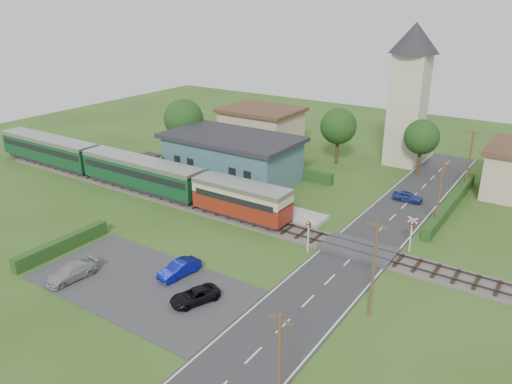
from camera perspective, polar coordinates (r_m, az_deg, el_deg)
The scene contains 31 objects.
ground at distance 46.36m, azimuth -0.85°, elevation -4.57°, with size 120.00×120.00×0.00m, color #2D4C19.
railway_track at distance 47.81m, azimuth 0.51°, elevation -3.58°, with size 76.00×3.20×0.49m.
road at distance 42.10m, azimuth 10.53°, elevation -7.78°, with size 6.00×70.00×0.05m, color #28282B.
car_park at distance 39.28m, azimuth -12.87°, elevation -10.24°, with size 17.00×9.00×0.08m, color #333335.
crossing_deck at distance 43.65m, azimuth 11.62°, elevation -6.45°, with size 6.20×3.40×0.45m, color #333335.
platform at distance 55.67m, azimuth -6.29°, elevation 0.11°, with size 30.00×3.00×0.45m, color gray.
equipment_hut at distance 60.37m, azimuth -12.20°, elevation 2.99°, with size 2.30×2.30×2.55m.
station_building at distance 59.14m, azimuth -2.79°, elevation 4.04°, with size 16.00×9.00×5.30m.
train at distance 58.91m, azimuth -15.12°, elevation 2.71°, with size 43.20×2.90×3.40m.
church_tower at distance 65.80m, azimuth 17.20°, elevation 11.64°, with size 6.00×6.00×17.60m.
house_west at distance 72.94m, azimuth 0.61°, elevation 7.48°, with size 10.80×8.80×5.50m.
hedge_carpark at distance 45.73m, azimuth -21.26°, elevation -5.69°, with size 0.80×9.00×1.20m, color #193814.
hedge_roadside at distance 54.81m, azimuth 21.43°, elevation -1.23°, with size 0.80×18.00×1.20m, color #193814.
hedge_station at distance 63.25m, azimuth -0.33°, elevation 3.28°, with size 22.00×0.80×1.30m, color #193814.
tree_a at distance 66.83m, azimuth -8.26°, elevation 8.26°, with size 5.20×5.20×8.00m.
tree_b at distance 64.61m, azimuth 9.39°, elevation 7.41°, with size 4.60×4.60×7.34m.
tree_c at distance 63.27m, azimuth 18.41°, elevation 5.96°, with size 4.20×4.20×6.78m.
utility_pole_a at distance 25.15m, azimuth 2.65°, elevation -20.07°, with size 1.40×0.22×7.00m.
utility_pole_b at distance 34.15m, azimuth 13.30°, elevation -8.43°, with size 1.40×0.22×7.00m.
utility_pole_c at distance 48.24m, azimuth 20.23°, elevation -0.20°, with size 1.40×0.22×7.00m.
utility_pole_d at distance 59.44m, azimuth 23.18°, elevation 3.33°, with size 1.40×0.22×7.00m.
crossing_signal_near at distance 42.14m, azimuth 6.02°, elevation -4.25°, with size 0.84×0.28×3.28m.
crossing_signal_far at distance 43.88m, azimuth 17.36°, elevation -4.09°, with size 0.84×0.28×3.28m.
streetlamp_west at distance 73.05m, azimuth -6.21°, elevation 7.58°, with size 0.30×0.30×5.15m.
streetlamp_east at distance 64.10m, azimuth 25.60°, elevation 3.63°, with size 0.30×0.30×5.15m.
car_on_road at distance 55.23m, azimuth 16.96°, elevation -0.50°, with size 1.26×3.13×1.07m, color navy.
car_park_blue at distance 39.49m, azimuth -8.75°, elevation -8.66°, with size 1.26×3.61×1.19m, color navy.
car_park_silver at distance 41.11m, azimuth -20.37°, elevation -8.59°, with size 1.64×4.05×1.17m, color #9EA0A2.
car_park_dark at distance 36.27m, azimuth -7.02°, elevation -11.69°, with size 1.65×3.59×1.00m, color black.
pedestrian_near at distance 52.49m, azimuth -1.94°, elevation 0.19°, with size 0.64×0.42×1.75m, color gray.
pedestrian_far at distance 59.21m, azimuth -10.30°, elevation 2.26°, with size 0.77×0.60×1.59m, color gray.
Camera 1 is at (23.78, -34.26, 20.25)m, focal length 35.00 mm.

